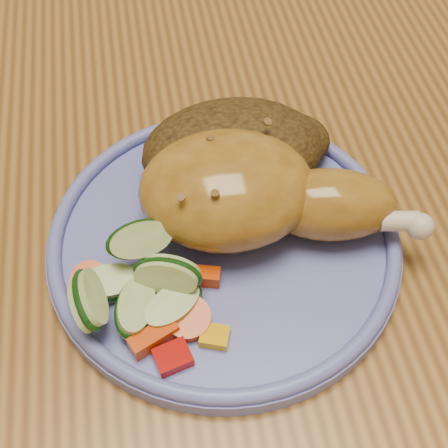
% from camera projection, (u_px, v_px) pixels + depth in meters
% --- Properties ---
extents(ground, '(4.00, 4.00, 0.00)m').
position_uv_depth(ground, '(219.00, 434.00, 1.10)').
color(ground, brown).
rests_on(ground, ground).
extents(dining_table, '(0.90, 1.40, 0.75)m').
position_uv_depth(dining_table, '(214.00, 189.00, 0.58)').
color(dining_table, brown).
rests_on(dining_table, ground).
extents(plate, '(0.24, 0.24, 0.01)m').
position_uv_depth(plate, '(224.00, 243.00, 0.43)').
color(plate, '#5B63B4').
rests_on(plate, dining_table).
extents(plate_rim, '(0.24, 0.24, 0.01)m').
position_uv_depth(plate_rim, '(224.00, 233.00, 0.42)').
color(plate_rim, '#5B63B4').
rests_on(plate_rim, plate).
extents(chicken_leg, '(0.19, 0.11, 0.06)m').
position_uv_depth(chicken_leg, '(252.00, 193.00, 0.41)').
color(chicken_leg, '#A37122').
rests_on(chicken_leg, plate).
extents(rice_pilaf, '(0.14, 0.09, 0.06)m').
position_uv_depth(rice_pilaf, '(236.00, 152.00, 0.44)').
color(rice_pilaf, '#422E10').
rests_on(rice_pilaf, plate).
extents(vegetable_pile, '(0.10, 0.10, 0.05)m').
position_uv_depth(vegetable_pile, '(140.00, 290.00, 0.38)').
color(vegetable_pile, '#A50A05').
rests_on(vegetable_pile, plate).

